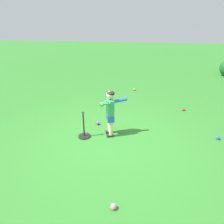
{
  "coord_description": "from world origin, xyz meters",
  "views": [
    {
      "loc": [
        0.63,
        -3.98,
        2.53
      ],
      "look_at": [
        -0.01,
        0.56,
        0.45
      ],
      "focal_mm": 33.76,
      "sensor_mm": 36.0,
      "label": 1
    }
  ],
  "objects_px": {
    "play_ball_center_lawn": "(98,123)",
    "play_ball_by_bucket": "(113,207)",
    "play_ball_far_right": "(134,89)",
    "play_ball_behind_batter": "(218,138)",
    "batting_tee": "(84,133)",
    "play_ball_midfield": "(183,109)",
    "child_batter": "(110,109)"
  },
  "relations": [
    {
      "from": "play_ball_by_bucket",
      "to": "child_batter",
      "type": "bearing_deg",
      "value": 99.66
    },
    {
      "from": "play_ball_by_bucket",
      "to": "play_ball_far_right",
      "type": "bearing_deg",
      "value": 89.39
    },
    {
      "from": "play_ball_center_lawn",
      "to": "batting_tee",
      "type": "height_order",
      "value": "batting_tee"
    },
    {
      "from": "play_ball_far_right",
      "to": "play_ball_center_lawn",
      "type": "bearing_deg",
      "value": -105.47
    },
    {
      "from": "play_ball_far_right",
      "to": "batting_tee",
      "type": "xyz_separation_m",
      "value": [
        -0.99,
        -3.53,
        0.06
      ]
    },
    {
      "from": "play_ball_center_lawn",
      "to": "play_ball_midfield",
      "type": "bearing_deg",
      "value": 27.95
    },
    {
      "from": "play_ball_far_right",
      "to": "batting_tee",
      "type": "distance_m",
      "value": 3.66
    },
    {
      "from": "play_ball_center_lawn",
      "to": "child_batter",
      "type": "bearing_deg",
      "value": -48.54
    },
    {
      "from": "play_ball_by_bucket",
      "to": "batting_tee",
      "type": "xyz_separation_m",
      "value": [
        -0.93,
        1.89,
        0.06
      ]
    },
    {
      "from": "play_ball_center_lawn",
      "to": "play_ball_far_right",
      "type": "bearing_deg",
      "value": 74.53
    },
    {
      "from": "child_batter",
      "to": "play_ball_by_bucket",
      "type": "relative_size",
      "value": 12.21
    },
    {
      "from": "play_ball_center_lawn",
      "to": "play_ball_by_bucket",
      "type": "bearing_deg",
      "value": -73.52
    },
    {
      "from": "play_ball_behind_batter",
      "to": "play_ball_far_right",
      "type": "bearing_deg",
      "value": 122.29
    },
    {
      "from": "play_ball_midfield",
      "to": "child_batter",
      "type": "bearing_deg",
      "value": -139.05
    },
    {
      "from": "batting_tee",
      "to": "play_ball_midfield",
      "type": "bearing_deg",
      "value": 36.48
    },
    {
      "from": "child_batter",
      "to": "play_ball_center_lawn",
      "type": "xyz_separation_m",
      "value": [
        -0.39,
        0.44,
        -0.61
      ]
    },
    {
      "from": "play_ball_midfield",
      "to": "batting_tee",
      "type": "height_order",
      "value": "batting_tee"
    },
    {
      "from": "play_ball_center_lawn",
      "to": "play_ball_by_bucket",
      "type": "height_order",
      "value": "same"
    },
    {
      "from": "play_ball_center_lawn",
      "to": "play_ball_midfield",
      "type": "xyz_separation_m",
      "value": [
        2.32,
        1.23,
        -0.0
      ]
    },
    {
      "from": "play_ball_by_bucket",
      "to": "play_ball_midfield",
      "type": "height_order",
      "value": "play_ball_by_bucket"
    },
    {
      "from": "play_ball_far_right",
      "to": "batting_tee",
      "type": "relative_size",
      "value": 0.14
    },
    {
      "from": "child_batter",
      "to": "batting_tee",
      "type": "xyz_separation_m",
      "value": [
        -0.58,
        -0.18,
        -0.55
      ]
    },
    {
      "from": "play_ball_far_right",
      "to": "play_ball_midfield",
      "type": "distance_m",
      "value": 2.26
    },
    {
      "from": "play_ball_center_lawn",
      "to": "play_ball_by_bucket",
      "type": "distance_m",
      "value": 2.63
    },
    {
      "from": "play_ball_by_bucket",
      "to": "play_ball_behind_batter",
      "type": "bearing_deg",
      "value": 46.61
    },
    {
      "from": "play_ball_far_right",
      "to": "play_ball_behind_batter",
      "type": "distance_m",
      "value": 3.8
    },
    {
      "from": "child_batter",
      "to": "play_ball_behind_batter",
      "type": "bearing_deg",
      "value": 3.09
    },
    {
      "from": "play_ball_far_right",
      "to": "play_ball_by_bucket",
      "type": "xyz_separation_m",
      "value": [
        -0.06,
        -5.42,
        0.0
      ]
    },
    {
      "from": "play_ball_midfield",
      "to": "play_ball_behind_batter",
      "type": "height_order",
      "value": "same"
    },
    {
      "from": "child_batter",
      "to": "play_ball_far_right",
      "type": "xyz_separation_m",
      "value": [
        0.41,
        3.34,
        -0.61
      ]
    },
    {
      "from": "child_batter",
      "to": "batting_tee",
      "type": "height_order",
      "value": "child_batter"
    },
    {
      "from": "play_ball_behind_batter",
      "to": "batting_tee",
      "type": "relative_size",
      "value": 0.13
    }
  ]
}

